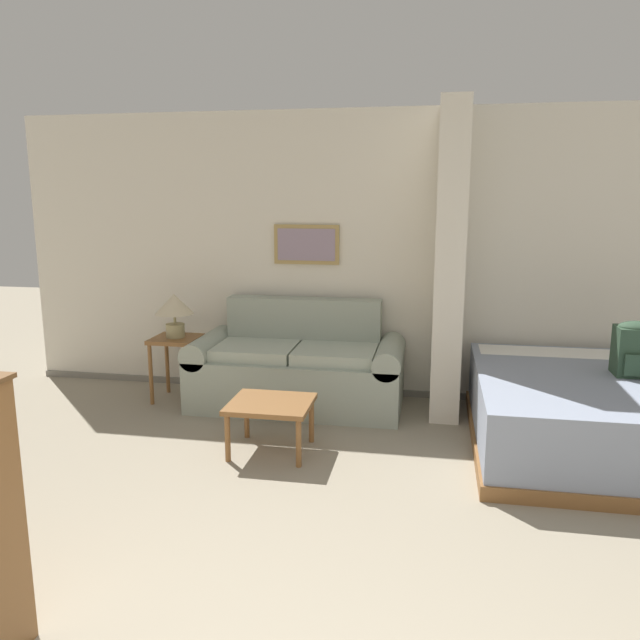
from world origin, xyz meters
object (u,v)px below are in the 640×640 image
(table_lamp, at_px, (174,308))
(backpack, at_px, (637,348))
(couch, at_px, (298,368))
(bed, at_px, (597,413))
(coffee_table, at_px, (271,408))

(table_lamp, bearing_deg, backpack, -6.69)
(backpack, bearing_deg, couch, 169.46)
(backpack, bearing_deg, bed, -160.16)
(coffee_table, xyz_separation_m, table_lamp, (-1.15, 1.00, 0.53))
(couch, distance_m, coffee_table, 1.05)
(coffee_table, xyz_separation_m, backpack, (2.60, 0.56, 0.43))
(coffee_table, bearing_deg, backpack, 12.17)
(coffee_table, bearing_deg, couch, 91.70)
(couch, xyz_separation_m, table_lamp, (-1.12, -0.05, 0.52))
(couch, bearing_deg, backpack, -10.54)
(couch, height_order, table_lamp, table_lamp)
(coffee_table, height_order, backpack, backpack)
(table_lamp, xyz_separation_m, backpack, (3.75, -0.44, -0.10))
(coffee_table, relative_size, bed, 0.31)
(coffee_table, distance_m, table_lamp, 1.61)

